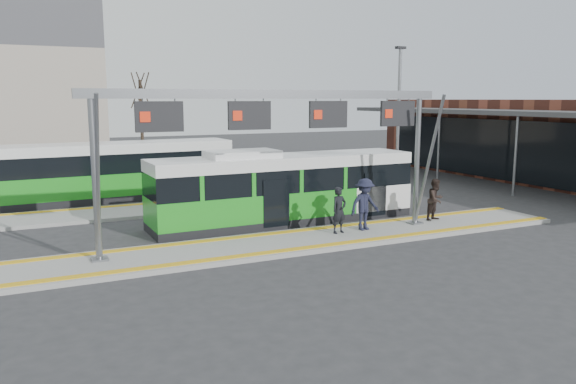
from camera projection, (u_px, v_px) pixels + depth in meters
name	position (u px, v px, depth m)	size (l,w,h in m)	color
ground	(294.00, 244.00, 19.74)	(120.00, 120.00, 0.00)	#2D2D30
platform_main	(294.00, 242.00, 19.73)	(22.00, 3.00, 0.15)	gray
platform_second	(136.00, 211.00, 25.17)	(20.00, 3.00, 0.15)	gray
tactile_main	(294.00, 240.00, 19.71)	(22.00, 2.65, 0.02)	gold
tactile_second	(131.00, 205.00, 26.18)	(20.00, 0.35, 0.02)	gold
gantry	(282.00, 121.00, 19.12)	(13.00, 1.68, 5.20)	slate
hero_bus	(284.00, 189.00, 23.02)	(11.15, 2.58, 3.05)	black
bg_bus_green	(117.00, 171.00, 28.32)	(11.63, 3.04, 2.88)	black
passenger_a	(339.00, 210.00, 20.59)	(0.63, 0.41, 1.72)	black
passenger_b	(436.00, 199.00, 22.82)	(0.83, 0.65, 1.70)	black
passenger_c	(365.00, 204.00, 21.08)	(1.26, 0.73, 1.96)	#1B1C30
tree_left	(93.00, 74.00, 45.11)	(1.40, 1.40, 9.23)	#382B21
tree_mid	(140.00, 91.00, 48.31)	(1.40, 1.40, 7.55)	#382B21
lamp_east	(398.00, 120.00, 27.69)	(0.50, 0.25, 7.55)	slate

